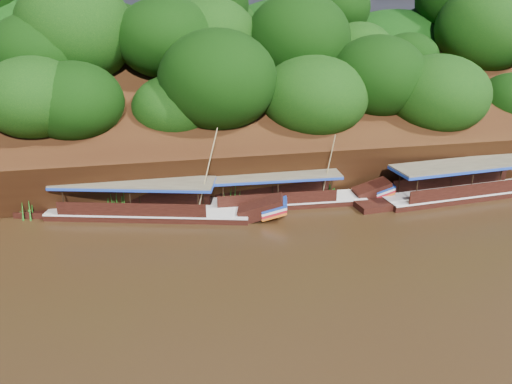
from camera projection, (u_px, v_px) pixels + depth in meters
ground at (359, 261)px, 26.71m from camera, size 160.00×160.00×0.00m
riverbank at (266, 127)px, 46.77m from camera, size 120.00×30.06×19.40m
boat_0 at (479, 188)px, 35.43m from camera, size 15.74×3.54×5.62m
boat_1 at (295, 197)px, 33.96m from camera, size 13.17×2.74×5.44m
boat_2 at (160, 209)px, 31.94m from camera, size 15.36×5.71×6.33m
reeds at (267, 189)px, 34.59m from camera, size 50.45×1.99×1.95m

